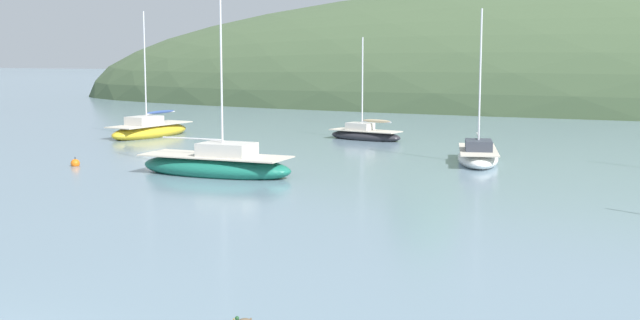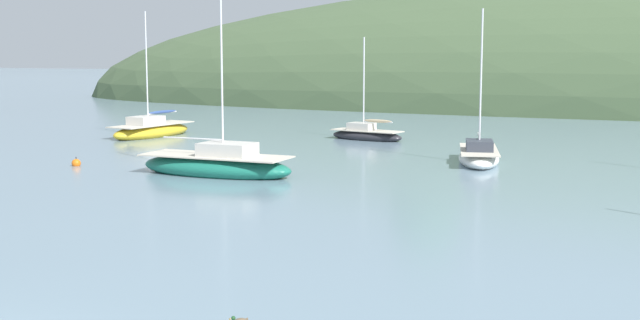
{
  "view_description": "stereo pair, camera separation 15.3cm",
  "coord_description": "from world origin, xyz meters",
  "px_view_note": "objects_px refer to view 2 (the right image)",
  "views": [
    {
      "loc": [
        11.08,
        -10.87,
        5.59
      ],
      "look_at": [
        0.0,
        20.0,
        1.2
      ],
      "focal_mm": 46.19,
      "sensor_mm": 36.0,
      "label": 1
    },
    {
      "loc": [
        11.22,
        -10.81,
        5.59
      ],
      "look_at": [
        0.0,
        20.0,
        1.2
      ],
      "focal_mm": 46.19,
      "sensor_mm": 36.0,
      "label": 2
    }
  ],
  "objects_px": {
    "sailboat_navy_dinghy": "(479,156)",
    "mooring_buoy_channel": "(76,163)",
    "sailboat_cream_ketch": "(151,130)",
    "sailboat_black_sloop": "(217,165)",
    "sailboat_yellow_far": "(366,134)"
  },
  "relations": [
    {
      "from": "sailboat_navy_dinghy",
      "to": "mooring_buoy_channel",
      "type": "xyz_separation_m",
      "value": [
        -18.27,
        -7.62,
        -0.24
      ]
    },
    {
      "from": "sailboat_navy_dinghy",
      "to": "mooring_buoy_channel",
      "type": "bearing_deg",
      "value": -157.35
    },
    {
      "from": "sailboat_cream_ketch",
      "to": "sailboat_navy_dinghy",
      "type": "height_order",
      "value": "sailboat_cream_ketch"
    },
    {
      "from": "sailboat_cream_ketch",
      "to": "sailboat_black_sloop",
      "type": "height_order",
      "value": "sailboat_black_sloop"
    },
    {
      "from": "sailboat_navy_dinghy",
      "to": "sailboat_black_sloop",
      "type": "relative_size",
      "value": 0.74
    },
    {
      "from": "sailboat_navy_dinghy",
      "to": "mooring_buoy_channel",
      "type": "height_order",
      "value": "sailboat_navy_dinghy"
    },
    {
      "from": "sailboat_cream_ketch",
      "to": "mooring_buoy_channel",
      "type": "height_order",
      "value": "sailboat_cream_ketch"
    },
    {
      "from": "sailboat_cream_ketch",
      "to": "sailboat_yellow_far",
      "type": "distance_m",
      "value": 14.05
    },
    {
      "from": "sailboat_navy_dinghy",
      "to": "sailboat_black_sloop",
      "type": "bearing_deg",
      "value": -143.09
    },
    {
      "from": "sailboat_cream_ketch",
      "to": "sailboat_black_sloop",
      "type": "bearing_deg",
      "value": -49.08
    },
    {
      "from": "sailboat_navy_dinghy",
      "to": "sailboat_yellow_far",
      "type": "height_order",
      "value": "sailboat_navy_dinghy"
    },
    {
      "from": "sailboat_yellow_far",
      "to": "sailboat_black_sloop",
      "type": "distance_m",
      "value": 16.54
    },
    {
      "from": "sailboat_cream_ketch",
      "to": "mooring_buoy_channel",
      "type": "bearing_deg",
      "value": -73.62
    },
    {
      "from": "sailboat_yellow_far",
      "to": "mooring_buoy_channel",
      "type": "bearing_deg",
      "value": -121.38
    },
    {
      "from": "sailboat_cream_ketch",
      "to": "sailboat_yellow_far",
      "type": "height_order",
      "value": "sailboat_cream_ketch"
    }
  ]
}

